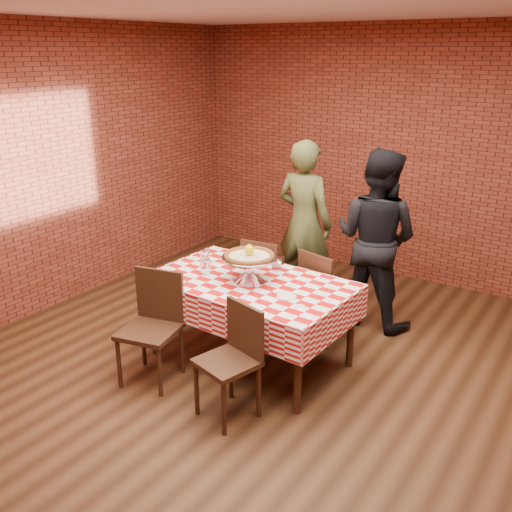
% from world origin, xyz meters
% --- Properties ---
extents(ground, '(6.00, 6.00, 0.00)m').
position_xyz_m(ground, '(0.00, 0.00, 0.00)').
color(ground, black).
rests_on(ground, ground).
extents(back_wall, '(5.50, 0.00, 5.50)m').
position_xyz_m(back_wall, '(0.00, 3.00, 1.45)').
color(back_wall, maroon).
rests_on(back_wall, ground).
extents(table, '(1.72, 1.08, 0.75)m').
position_xyz_m(table, '(-0.34, 0.32, 0.38)').
color(table, '#3C2212').
rests_on(table, ground).
extents(tablecloth, '(1.75, 1.11, 0.29)m').
position_xyz_m(tablecloth, '(-0.34, 0.32, 0.61)').
color(tablecloth, red).
rests_on(tablecloth, table).
extents(pizza_stand, '(0.49, 0.49, 0.21)m').
position_xyz_m(pizza_stand, '(-0.34, 0.31, 0.86)').
color(pizza_stand, silver).
rests_on(pizza_stand, tablecloth).
extents(pizza, '(0.43, 0.43, 0.03)m').
position_xyz_m(pizza, '(-0.34, 0.31, 0.98)').
color(pizza, beige).
rests_on(pizza, pizza_stand).
extents(lemon, '(0.08, 0.08, 0.10)m').
position_xyz_m(lemon, '(-0.34, 0.31, 1.03)').
color(lemon, yellow).
rests_on(lemon, pizza).
extents(water_glass_left, '(0.09, 0.09, 0.13)m').
position_xyz_m(water_glass_left, '(-0.75, 0.23, 0.82)').
color(water_glass_left, white).
rests_on(water_glass_left, tablecloth).
extents(water_glass_right, '(0.09, 0.09, 0.13)m').
position_xyz_m(water_glass_right, '(-0.89, 0.41, 0.82)').
color(water_glass_right, white).
rests_on(water_glass_right, tablecloth).
extents(side_plate, '(0.16, 0.16, 0.01)m').
position_xyz_m(side_plate, '(0.10, 0.20, 0.76)').
color(side_plate, white).
rests_on(side_plate, tablecloth).
extents(sweetener_packet_a, '(0.05, 0.04, 0.00)m').
position_xyz_m(sweetener_packet_a, '(0.25, 0.08, 0.76)').
color(sweetener_packet_a, white).
rests_on(sweetener_packet_a, tablecloth).
extents(sweetener_packet_b, '(0.05, 0.04, 0.00)m').
position_xyz_m(sweetener_packet_b, '(0.27, 0.12, 0.76)').
color(sweetener_packet_b, white).
rests_on(sweetener_packet_b, tablecloth).
extents(condiment_caddy, '(0.11, 0.09, 0.13)m').
position_xyz_m(condiment_caddy, '(-0.26, 0.65, 0.82)').
color(condiment_caddy, silver).
rests_on(condiment_caddy, tablecloth).
extents(chair_near_left, '(0.52, 0.52, 0.92)m').
position_xyz_m(chair_near_left, '(-0.83, -0.41, 0.46)').
color(chair_near_left, '#3C2212').
rests_on(chair_near_left, ground).
extents(chair_near_right, '(0.48, 0.48, 0.87)m').
position_xyz_m(chair_near_right, '(-0.02, -0.45, 0.43)').
color(chair_near_right, '#3C2212').
rests_on(chair_near_right, ground).
extents(chair_far_left, '(0.43, 0.43, 0.88)m').
position_xyz_m(chair_far_left, '(-0.65, 1.09, 0.44)').
color(chair_far_left, '#3C2212').
rests_on(chair_far_left, ground).
extents(chair_far_right, '(0.49, 0.49, 0.88)m').
position_xyz_m(chair_far_right, '(0.02, 1.08, 0.44)').
color(chair_far_right, '#3C2212').
rests_on(chair_far_right, ground).
extents(diner_olive, '(0.66, 0.46, 1.76)m').
position_xyz_m(diner_olive, '(-0.60, 1.72, 0.88)').
color(diner_olive, '#484E26').
rests_on(diner_olive, ground).
extents(diner_black, '(0.91, 0.74, 1.75)m').
position_xyz_m(diner_black, '(0.23, 1.64, 0.88)').
color(diner_black, black).
rests_on(diner_black, ground).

